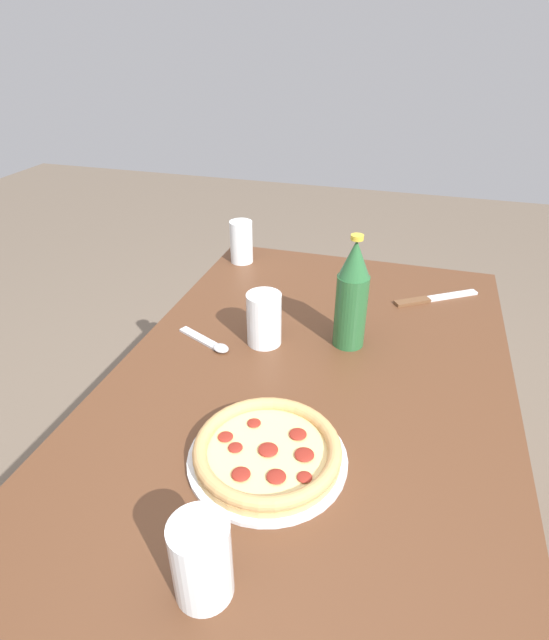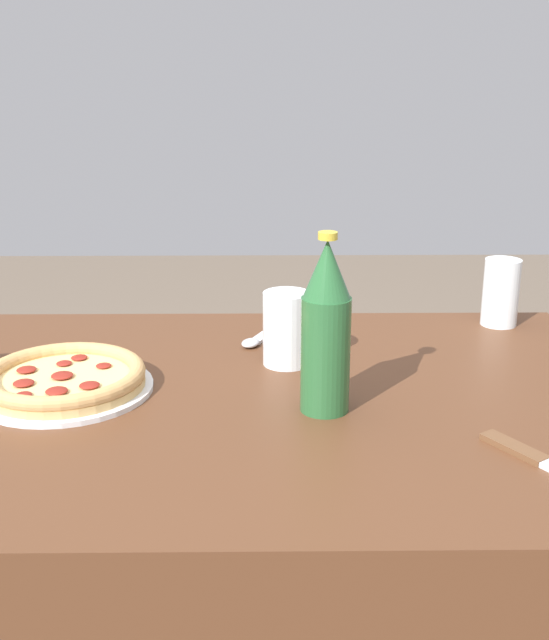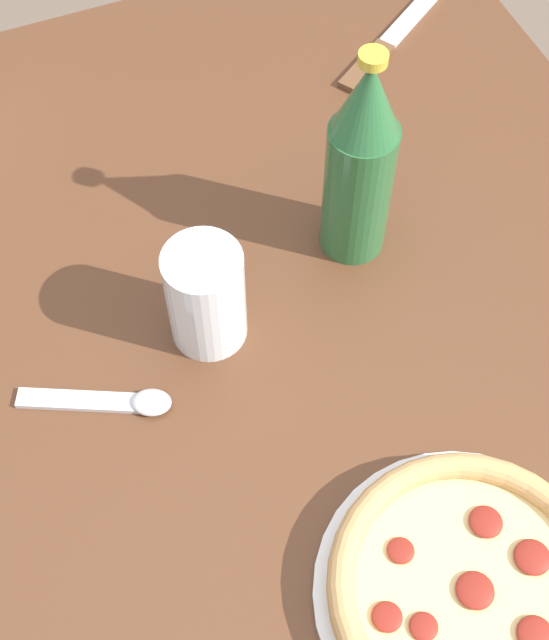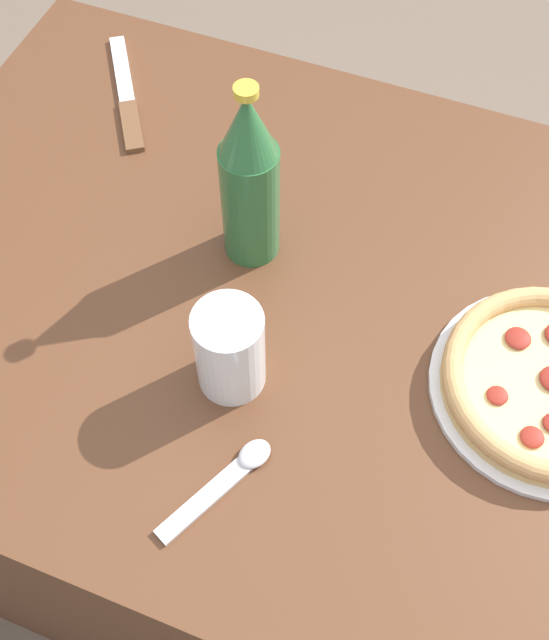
% 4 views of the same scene
% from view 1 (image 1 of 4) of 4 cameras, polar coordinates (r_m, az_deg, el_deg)
% --- Properties ---
extents(ground_plane, '(8.00, 8.00, 0.00)m').
position_cam_1_polar(ground_plane, '(1.59, 2.82, -28.84)').
color(ground_plane, '#6B5B4C').
extents(table, '(1.27, 0.80, 0.75)m').
position_cam_1_polar(table, '(1.28, 3.28, -20.34)').
color(table, '#56331E').
rests_on(table, ground_plane).
extents(pizza_pepperoni, '(0.26, 0.26, 0.04)m').
position_cam_1_polar(pizza_pepperoni, '(0.84, -0.81, -14.82)').
color(pizza_pepperoni, silver).
rests_on(pizza_pepperoni, table).
extents(glass_red_wine, '(0.08, 0.08, 0.12)m').
position_cam_1_polar(glass_red_wine, '(1.10, -1.20, -0.03)').
color(glass_red_wine, white).
rests_on(glass_red_wine, table).
extents(glass_water, '(0.08, 0.08, 0.12)m').
position_cam_1_polar(glass_water, '(0.68, -8.29, -25.79)').
color(glass_water, white).
rests_on(glass_water, table).
extents(glass_iced_tea, '(0.07, 0.07, 0.13)m').
position_cam_1_polar(glass_iced_tea, '(1.50, -3.80, 8.65)').
color(glass_iced_tea, white).
rests_on(glass_iced_tea, table).
extents(beer_bottle, '(0.07, 0.07, 0.26)m').
position_cam_1_polar(beer_bottle, '(1.08, 8.85, 2.81)').
color(beer_bottle, '#286033').
rests_on(beer_bottle, table).
extents(knife, '(0.15, 0.21, 0.01)m').
position_cam_1_polar(knife, '(1.37, 17.61, 2.36)').
color(knife, brown).
rests_on(knife, table).
extents(spoon, '(0.09, 0.15, 0.01)m').
position_cam_1_polar(spoon, '(1.13, -7.34, -2.63)').
color(spoon, silver).
rests_on(spoon, table).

